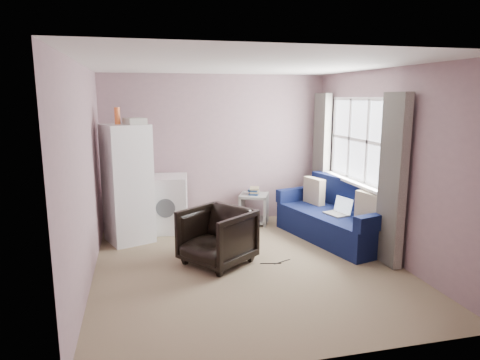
# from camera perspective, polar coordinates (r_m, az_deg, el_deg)

# --- Properties ---
(room) EXTENTS (3.84, 4.24, 2.54)m
(room) POSITION_cam_1_polar(r_m,az_deg,el_deg) (5.29, 1.18, 1.47)
(room) COLOR #8B785B
(room) RESTS_ON ground
(armchair) EXTENTS (1.05, 1.06, 0.80)m
(armchair) POSITION_cam_1_polar(r_m,az_deg,el_deg) (5.54, -3.08, -7.17)
(armchair) COLOR black
(armchair) RESTS_ON ground
(fridge) EXTENTS (0.77, 0.77, 1.98)m
(fridge) POSITION_cam_1_polar(r_m,az_deg,el_deg) (6.49, -14.76, -0.38)
(fridge) COLOR white
(fridge) RESTS_ON ground
(washing_machine) EXTENTS (0.72, 0.72, 0.90)m
(washing_machine) POSITION_cam_1_polar(r_m,az_deg,el_deg) (6.95, -9.71, -2.95)
(washing_machine) COLOR white
(washing_machine) RESTS_ON ground
(side_table) EXTENTS (0.60, 0.60, 0.63)m
(side_table) POSITION_cam_1_polar(r_m,az_deg,el_deg) (7.30, 1.88, -3.53)
(side_table) COLOR gray
(side_table) RESTS_ON ground
(sofa) EXTENTS (1.36, 2.13, 0.88)m
(sofa) POSITION_cam_1_polar(r_m,az_deg,el_deg) (6.68, 13.03, -4.96)
(sofa) COLOR #0F1845
(sofa) RESTS_ON ground
(window_dressing) EXTENTS (0.17, 2.62, 2.18)m
(window_dressing) POSITION_cam_1_polar(r_m,az_deg,el_deg) (6.59, 14.63, 1.75)
(window_dressing) COLOR white
(window_dressing) RESTS_ON ground
(floor_cables) EXTENTS (0.43, 0.12, 0.01)m
(floor_cables) POSITION_cam_1_polar(r_m,az_deg,el_deg) (5.70, 4.89, -10.90)
(floor_cables) COLOR black
(floor_cables) RESTS_ON ground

